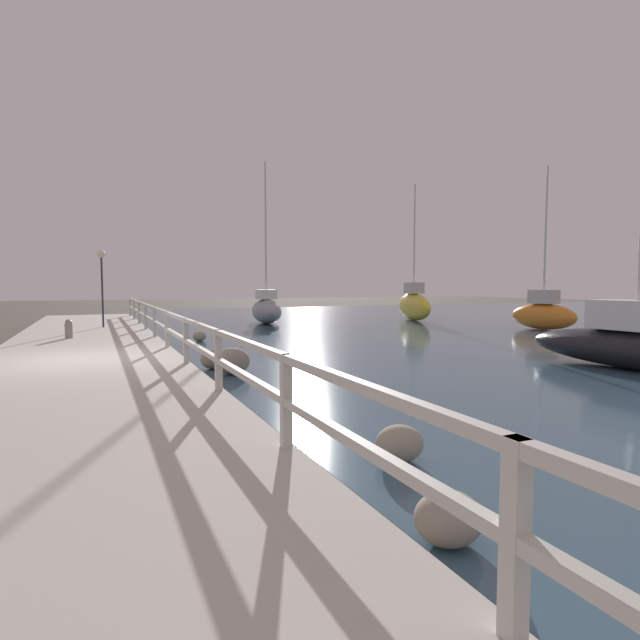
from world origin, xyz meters
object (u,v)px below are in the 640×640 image
at_px(mooring_bollard, 69,329).
at_px(dock_lamp, 102,268).
at_px(sailboat_gray, 266,309).
at_px(sailboat_yellow, 413,305).
at_px(sailboat_orange, 543,313).
at_px(sailboat_black, 637,344).

bearing_deg(mooring_bollard, dock_lamp, 75.51).
distance_m(mooring_bollard, sailboat_gray, 11.57).
bearing_deg(mooring_bollard, sailboat_yellow, 20.91).
distance_m(sailboat_orange, sailboat_black, 10.81).
xyz_separation_m(mooring_bollard, dock_lamp, (1.02, 3.95, 1.96)).
height_order(mooring_bollard, sailboat_yellow, sailboat_yellow).
bearing_deg(sailboat_black, mooring_bollard, 139.72).
bearing_deg(sailboat_black, sailboat_orange, 49.47).
xyz_separation_m(sailboat_yellow, sailboat_orange, (1.72, -7.40, -0.15)).
distance_m(dock_lamp, sailboat_yellow, 16.39).
xyz_separation_m(dock_lamp, sailboat_orange, (17.81, -4.81, -1.89)).
height_order(sailboat_gray, sailboat_black, sailboat_gray).
relative_size(mooring_bollard, sailboat_gray, 0.07).
xyz_separation_m(sailboat_gray, sailboat_orange, (10.07, -8.42, 0.00)).
bearing_deg(dock_lamp, sailboat_black, -50.03).
bearing_deg(sailboat_black, dock_lamp, 127.27).
height_order(dock_lamp, sailboat_orange, sailboat_orange).
bearing_deg(sailboat_orange, mooring_bollard, 173.41).
relative_size(sailboat_gray, sailboat_yellow, 1.08).
bearing_deg(sailboat_gray, sailboat_orange, -31.48).
xyz_separation_m(dock_lamp, sailboat_black, (11.18, -13.34, -2.01)).
bearing_deg(sailboat_yellow, dock_lamp, -151.35).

